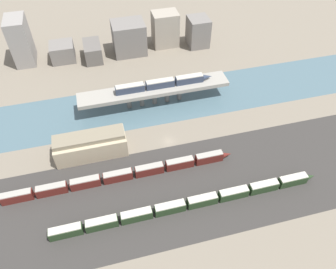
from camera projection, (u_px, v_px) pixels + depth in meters
name	position (u px, v px, depth m)	size (l,w,h in m)	color
ground_plane	(168.00, 141.00, 134.31)	(400.00, 400.00, 0.00)	#756B5B
railbed_yard	(185.00, 188.00, 118.17)	(280.00, 42.00, 0.01)	#33302D
river_water	(155.00, 103.00, 151.18)	(320.00, 29.48, 0.01)	#47606B
bridge	(154.00, 90.00, 145.93)	(67.68, 9.68, 8.66)	gray
train_on_bridge	(164.00, 83.00, 144.48)	(44.03, 3.16, 3.54)	#2D384C
train_yard_near	(190.00, 203.00, 111.59)	(94.70, 2.91, 3.92)	#23381E
train_yard_mid	(121.00, 176.00, 119.67)	(84.96, 2.70, 4.13)	#5B1E19
warehouse_building	(91.00, 145.00, 126.37)	(27.37, 10.09, 10.14)	tan
city_block_far_left	(21.00, 41.00, 166.41)	(9.60, 15.21, 23.97)	gray
city_block_left	(63.00, 52.00, 172.84)	(12.17, 11.77, 9.17)	slate
city_block_center	(93.00, 51.00, 173.38)	(8.74, 15.13, 8.98)	#605B56
city_block_right	(129.00, 38.00, 175.16)	(17.07, 14.19, 17.10)	slate
city_block_far_right	(165.00, 29.00, 179.87)	(13.75, 10.47, 18.86)	gray
city_block_tall	(198.00, 32.00, 180.94)	(10.98, 12.09, 15.80)	slate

